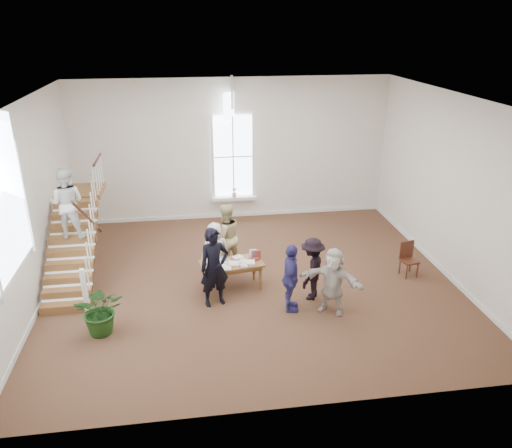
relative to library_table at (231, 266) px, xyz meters
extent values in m
plane|color=#472E1C|center=(0.55, 0.31, -0.62)|extent=(10.00, 10.00, 0.00)
plane|color=silver|center=(0.55, 4.81, 1.63)|extent=(10.00, 0.00, 10.00)
plane|color=silver|center=(0.55, -4.19, 1.63)|extent=(10.00, 0.00, 10.00)
plane|color=silver|center=(-4.45, 0.31, 1.63)|extent=(0.00, 9.00, 9.00)
plane|color=silver|center=(5.55, 0.31, 1.63)|extent=(0.00, 9.00, 9.00)
plane|color=white|center=(0.55, 0.31, 3.88)|extent=(10.00, 10.00, 0.00)
cube|color=white|center=(0.55, 4.63, 0.08)|extent=(1.45, 0.28, 0.10)
plane|color=white|center=(0.55, 4.75, 1.43)|extent=(2.60, 0.00, 2.60)
plane|color=white|center=(0.55, 4.75, 3.03)|extent=(0.60, 0.60, 0.85)
plane|color=white|center=(-4.39, -1.19, 1.98)|extent=(0.00, 2.40, 2.40)
cube|color=white|center=(0.55, 4.78, -0.56)|extent=(10.00, 0.04, 0.12)
imported|color=pink|center=(0.55, 4.60, 0.28)|extent=(0.17, 0.17, 0.30)
cube|color=brown|center=(-3.80, -0.49, -0.52)|extent=(1.10, 0.30, 0.20)
cube|color=brown|center=(-3.80, -0.19, -0.32)|extent=(1.10, 0.30, 0.20)
cube|color=brown|center=(-3.80, 0.11, -0.12)|extent=(1.10, 0.30, 0.20)
cube|color=brown|center=(-3.80, 0.41, 0.08)|extent=(1.10, 0.30, 0.20)
cube|color=brown|center=(-3.80, 0.71, 0.28)|extent=(1.10, 0.30, 0.20)
cube|color=brown|center=(-3.80, 1.01, 0.48)|extent=(1.10, 0.30, 0.20)
cube|color=brown|center=(-3.80, 1.31, 0.68)|extent=(1.10, 0.30, 0.20)
cube|color=brown|center=(-3.80, 1.61, 0.88)|extent=(1.10, 0.30, 0.20)
cube|color=brown|center=(-3.80, 1.91, 1.08)|extent=(1.10, 0.30, 0.20)
cube|color=brown|center=(-3.80, 2.81, 1.12)|extent=(1.10, 1.20, 0.12)
cube|color=white|center=(-3.31, -0.64, -0.07)|extent=(0.10, 0.10, 1.10)
cylinder|color=#3C1C10|center=(-3.30, 0.71, 1.13)|extent=(0.07, 2.74, 1.86)
imported|color=silver|center=(-3.80, 1.01, 1.44)|extent=(0.94, 0.79, 1.72)
cube|color=brown|center=(0.01, 0.00, 0.05)|extent=(1.57, 0.96, 0.05)
cube|color=brown|center=(0.01, 0.00, -0.03)|extent=(1.44, 0.82, 0.10)
cylinder|color=brown|center=(-0.58, -0.36, -0.30)|extent=(0.07, 0.07, 0.64)
cylinder|color=brown|center=(0.68, -0.16, -0.30)|extent=(0.07, 0.07, 0.64)
cylinder|color=brown|center=(-0.66, 0.17, -0.30)|extent=(0.07, 0.07, 0.64)
cylinder|color=brown|center=(0.60, 0.37, -0.30)|extent=(0.07, 0.07, 0.64)
cube|color=silver|center=(0.46, -0.12, 0.10)|extent=(0.21, 0.25, 0.06)
cube|color=beige|center=(0.32, -0.04, 0.09)|extent=(0.26, 0.28, 0.04)
cube|color=tan|center=(0.30, 0.07, 0.09)|extent=(0.26, 0.30, 0.04)
cube|color=silver|center=(-0.20, -0.19, 0.09)|extent=(0.25, 0.30, 0.03)
cube|color=#4C5972|center=(-0.21, 0.13, 0.10)|extent=(0.34, 0.35, 0.05)
cube|color=maroon|center=(0.58, 0.17, 0.09)|extent=(0.23, 0.32, 0.05)
cube|color=white|center=(-0.44, 0.15, 0.10)|extent=(0.24, 0.23, 0.05)
cube|color=#BFB299|center=(-0.11, 0.03, 0.09)|extent=(0.18, 0.29, 0.05)
cube|color=silver|center=(0.18, 0.21, 0.10)|extent=(0.29, 0.27, 0.05)
cube|color=beige|center=(0.30, -0.18, 0.09)|extent=(0.22, 0.30, 0.04)
cube|color=tan|center=(0.10, -0.12, 0.09)|extent=(0.26, 0.22, 0.04)
cube|color=silver|center=(0.06, -0.12, 0.10)|extent=(0.28, 0.28, 0.05)
cube|color=#4C5972|center=(-0.56, 0.08, 0.10)|extent=(0.24, 0.26, 0.06)
cube|color=maroon|center=(0.03, -0.03, 0.08)|extent=(0.22, 0.28, 0.02)
cube|color=white|center=(-0.51, -0.19, 0.09)|extent=(0.21, 0.30, 0.03)
cube|color=#BFB299|center=(-0.28, 0.04, 0.10)|extent=(0.29, 0.28, 0.06)
cube|color=silver|center=(-0.13, -0.26, 0.09)|extent=(0.22, 0.26, 0.03)
cube|color=beige|center=(-0.40, -0.18, 0.10)|extent=(0.33, 0.33, 0.05)
imported|color=black|center=(-0.44, -0.65, 0.32)|extent=(0.78, 0.62, 1.88)
imported|color=silver|center=(-0.34, 0.60, 0.12)|extent=(0.81, 0.61, 1.49)
imported|color=#CDBC80|center=(-0.04, 1.10, 0.27)|extent=(1.05, 0.93, 1.79)
imported|color=navy|center=(1.21, -1.15, 0.18)|extent=(0.55, 1.00, 1.61)
imported|color=black|center=(1.81, -0.70, 0.14)|extent=(0.99, 1.13, 1.52)
imported|color=beige|center=(2.11, -1.35, 0.16)|extent=(1.45, 1.18, 1.55)
imported|color=#1A3E13|center=(-2.85, -1.45, -0.07)|extent=(1.03, 0.90, 1.09)
cube|color=#3C1C10|center=(4.55, 0.01, -0.20)|extent=(0.45, 0.45, 0.05)
cube|color=#3C1C10|center=(4.52, 0.18, 0.05)|extent=(0.39, 0.10, 0.46)
cylinder|color=#3C1C10|center=(4.42, -0.18, -0.42)|extent=(0.04, 0.04, 0.41)
cylinder|color=#3C1C10|center=(4.73, -0.12, -0.42)|extent=(0.04, 0.04, 0.41)
cylinder|color=#3C1C10|center=(4.37, 0.13, -0.42)|extent=(0.04, 0.04, 0.41)
cylinder|color=#3C1C10|center=(4.68, 0.19, -0.42)|extent=(0.04, 0.04, 0.41)
camera|label=1|loc=(-0.94, -10.68, 5.50)|focal=35.00mm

